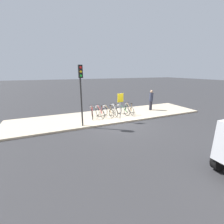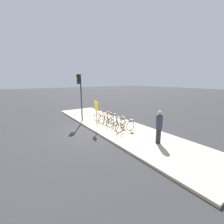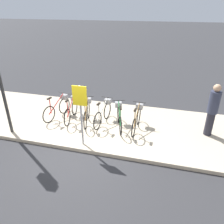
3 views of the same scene
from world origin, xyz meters
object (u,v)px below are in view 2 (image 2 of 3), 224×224
(parked_bicycle_2, at_px, (111,119))
(pedestrian, at_px, (159,126))
(sign_post, at_px, (96,110))
(traffic_light, at_px, (80,88))
(parked_bicycle_1, at_px, (107,117))
(parked_bicycle_0, at_px, (104,116))
(parked_bicycle_4, at_px, (120,123))
(parked_bicycle_5, at_px, (126,125))
(parked_bicycle_3, at_px, (117,121))

(parked_bicycle_2, bearing_deg, pedestrian, 2.73)
(pedestrian, height_order, sign_post, sign_post)
(traffic_light, bearing_deg, parked_bicycle_1, 43.45)
(parked_bicycle_0, distance_m, pedestrian, 5.55)
(parked_bicycle_1, xyz_separation_m, traffic_light, (-1.65, -1.56, 2.29))
(parked_bicycle_1, xyz_separation_m, parked_bicycle_2, (0.65, -0.07, 0.00))
(parked_bicycle_4, height_order, traffic_light, traffic_light)
(parked_bicycle_2, height_order, parked_bicycle_5, same)
(pedestrian, height_order, traffic_light, traffic_light)
(parked_bicycle_1, bearing_deg, traffic_light, -136.55)
(parked_bicycle_2, bearing_deg, parked_bicycle_3, 8.90)
(sign_post, bearing_deg, pedestrian, 22.91)
(parked_bicycle_2, relative_size, parked_bicycle_4, 1.02)
(parked_bicycle_0, relative_size, parked_bicycle_2, 1.00)
(parked_bicycle_3, height_order, sign_post, sign_post)
(parked_bicycle_0, distance_m, traffic_light, 2.99)
(traffic_light, bearing_deg, parked_bicycle_4, 21.97)
(parked_bicycle_2, bearing_deg, sign_post, -74.67)
(parked_bicycle_2, relative_size, sign_post, 0.77)
(parked_bicycle_2, distance_m, traffic_light, 3.57)
(sign_post, bearing_deg, parked_bicycle_1, 124.63)
(parked_bicycle_4, bearing_deg, traffic_light, -158.03)
(parked_bicycle_0, height_order, parked_bicycle_5, same)
(pedestrian, bearing_deg, parked_bicycle_0, -178.88)
(parked_bicycle_2, distance_m, sign_post, 1.75)
(parked_bicycle_0, relative_size, parked_bicycle_5, 0.98)
(parked_bicycle_3, distance_m, traffic_light, 4.03)
(parked_bicycle_0, height_order, sign_post, sign_post)
(parked_bicycle_3, xyz_separation_m, sign_post, (-0.23, -1.54, 0.91))
(parked_bicycle_2, relative_size, pedestrian, 0.84)
(parked_bicycle_3, height_order, pedestrian, pedestrian)
(parked_bicycle_1, bearing_deg, sign_post, -55.37)
(parked_bicycle_3, height_order, parked_bicycle_4, same)
(parked_bicycle_1, distance_m, parked_bicycle_3, 1.27)
(parked_bicycle_4, height_order, sign_post, sign_post)
(traffic_light, xyz_separation_m, sign_post, (2.69, 0.05, -1.38))
(parked_bicycle_0, relative_size, pedestrian, 0.84)
(parked_bicycle_4, distance_m, sign_post, 1.87)
(parked_bicycle_0, bearing_deg, parked_bicycle_5, -2.63)
(parked_bicycle_5, height_order, traffic_light, traffic_light)
(parked_bicycle_1, distance_m, sign_post, 2.05)
(parked_bicycle_5, bearing_deg, parked_bicycle_1, 177.43)
(parked_bicycle_0, xyz_separation_m, sign_post, (1.62, -1.54, 0.91))
(traffic_light, distance_m, sign_post, 3.02)
(parked_bicycle_1, distance_m, traffic_light, 3.22)
(parked_bicycle_5, xyz_separation_m, pedestrian, (2.41, 0.25, 0.53))
(parked_bicycle_2, height_order, parked_bicycle_3, same)
(parked_bicycle_4, bearing_deg, parked_bicycle_0, 176.38)
(parked_bicycle_2, bearing_deg, parked_bicycle_1, 174.00)
(parked_bicycle_4, bearing_deg, parked_bicycle_5, 1.27)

